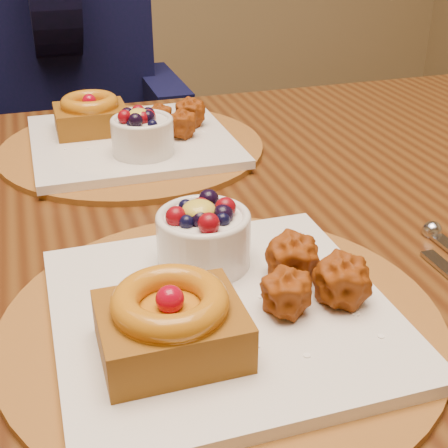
% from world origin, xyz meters
% --- Properties ---
extents(dining_table, '(1.60, 0.90, 0.76)m').
position_xyz_m(dining_table, '(0.05, -0.06, 0.68)').
color(dining_table, '#381A0A').
rests_on(dining_table, ground).
extents(place_setting_near, '(0.38, 0.38, 0.09)m').
position_xyz_m(place_setting_near, '(0.04, -0.27, 0.78)').
color(place_setting_near, brown).
rests_on(place_setting_near, dining_table).
extents(place_setting_far, '(0.38, 0.38, 0.08)m').
position_xyz_m(place_setting_far, '(0.04, 0.16, 0.78)').
color(place_setting_far, brown).
rests_on(place_setting_far, dining_table).
extents(chair_far, '(0.47, 0.47, 0.82)m').
position_xyz_m(chair_far, '(-0.10, 0.76, 0.46)').
color(chair_far, black).
rests_on(chair_far, ground).
extents(diner, '(0.47, 0.46, 0.77)m').
position_xyz_m(diner, '(-0.02, 0.70, 0.82)').
color(diner, black).
rests_on(diner, ground).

